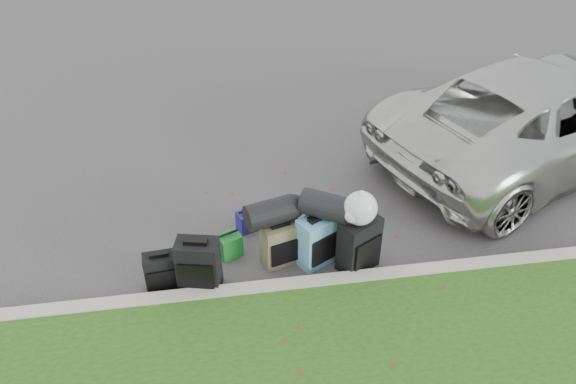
{
  "coord_description": "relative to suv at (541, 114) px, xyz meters",
  "views": [
    {
      "loc": [
        -0.96,
        -5.51,
        4.75
      ],
      "look_at": [
        -0.1,
        0.2,
        0.55
      ],
      "focal_mm": 35.0,
      "sensor_mm": 36.0,
      "label": 1
    }
  ],
  "objects": [
    {
      "name": "suv",
      "position": [
        0.0,
        0.0,
        0.0
      ],
      "size": [
        5.89,
        4.28,
        1.49
      ],
      "primitive_type": "imported",
      "rotation": [
        0.0,
        0.0,
        1.95
      ],
      "color": "#B7B7B2",
      "rests_on": "ground"
    },
    {
      "name": "duffel_right",
      "position": [
        -3.69,
        -1.85,
        0.08
      ],
      "size": [
        0.65,
        0.57,
        0.32
      ],
      "primitive_type": "cylinder",
      "rotation": [
        0.0,
        1.57,
        -0.56
      ],
      "color": "black",
      "rests_on": "suitcase_teal"
    },
    {
      "name": "ground",
      "position": [
        -3.93,
        -1.34,
        -0.74
      ],
      "size": [
        120.0,
        120.0,
        0.0
      ],
      "primitive_type": "plane",
      "color": "#383535",
      "rests_on": "ground"
    },
    {
      "name": "suitcase_large_black_left",
      "position": [
        -5.2,
        -2.11,
        -0.4
      ],
      "size": [
        0.53,
        0.38,
        0.68
      ],
      "primitive_type": "cube",
      "rotation": [
        0.0,
        0.0,
        -0.23
      ],
      "color": "black",
      "rests_on": "ground"
    },
    {
      "name": "tote_green",
      "position": [
        -4.82,
        -1.6,
        -0.59
      ],
      "size": [
        0.33,
        0.31,
        0.3
      ],
      "primitive_type": "cube",
      "rotation": [
        0.0,
        0.0,
        0.42
      ],
      "color": "#176822",
      "rests_on": "ground"
    },
    {
      "name": "trash_bag",
      "position": [
        -3.34,
        -2.06,
        0.16
      ],
      "size": [
        0.39,
        0.39,
        0.39
      ],
      "primitive_type": "sphere",
      "color": "silver",
      "rests_on": "suitcase_large_black_right"
    },
    {
      "name": "suitcase_teal",
      "position": [
        -3.78,
        -1.88,
        -0.41
      ],
      "size": [
        0.54,
        0.47,
        0.67
      ],
      "primitive_type": "cube",
      "rotation": [
        0.0,
        0.0,
        0.5
      ],
      "color": "teal",
      "rests_on": "ground"
    },
    {
      "name": "duffel_left",
      "position": [
        -4.33,
        -1.76,
        -0.01
      ],
      "size": [
        0.65,
        0.47,
        0.32
      ],
      "primitive_type": "cylinder",
      "rotation": [
        0.0,
        1.57,
        0.28
      ],
      "color": "black",
      "rests_on": "suitcase_olive"
    },
    {
      "name": "suitcase_large_black_right",
      "position": [
        -3.31,
        -2.04,
        -0.39
      ],
      "size": [
        0.55,
        0.48,
        0.71
      ],
      "primitive_type": "cube",
      "rotation": [
        0.0,
        0.0,
        0.51
      ],
      "color": "black",
      "rests_on": "ground"
    },
    {
      "name": "tote_navy",
      "position": [
        -4.56,
        -1.14,
        -0.61
      ],
      "size": [
        0.31,
        0.28,
        0.27
      ],
      "primitive_type": "cube",
      "rotation": [
        0.0,
        0.0,
        0.36
      ],
      "color": "navy",
      "rests_on": "ground"
    },
    {
      "name": "suitcase_olive",
      "position": [
        -4.23,
        -1.82,
        -0.46
      ],
      "size": [
        0.47,
        0.36,
        0.57
      ],
      "primitive_type": "cube",
      "rotation": [
        0.0,
        0.0,
        0.28
      ],
      "color": "#46422C",
      "rests_on": "ground"
    },
    {
      "name": "curb",
      "position": [
        -3.93,
        -2.34,
        -0.67
      ],
      "size": [
        120.0,
        0.18,
        0.15
      ],
      "primitive_type": "cube",
      "color": "#9E937F",
      "rests_on": "ground"
    },
    {
      "name": "suitcase_small_black",
      "position": [
        -5.62,
        -2.04,
        -0.51
      ],
      "size": [
        0.4,
        0.24,
        0.48
      ],
      "primitive_type": "cube",
      "rotation": [
        0.0,
        0.0,
        0.09
      ],
      "color": "black",
      "rests_on": "ground"
    }
  ]
}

